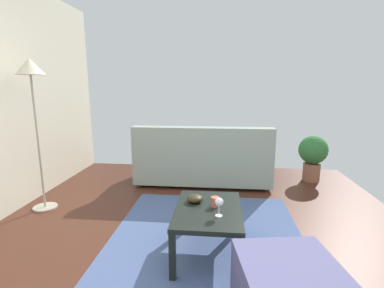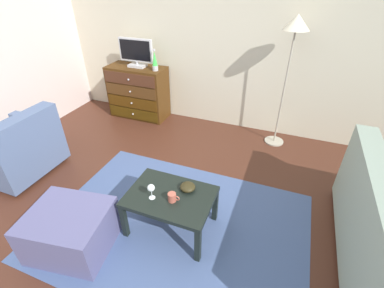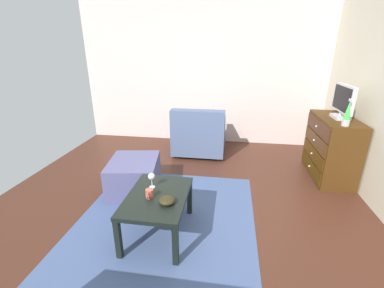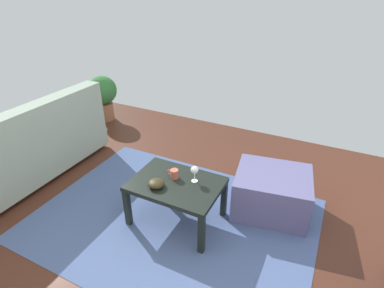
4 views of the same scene
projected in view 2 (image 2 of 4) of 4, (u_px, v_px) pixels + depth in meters
name	position (u px, v px, depth m)	size (l,w,h in m)	color
ground_plane	(167.00, 208.00, 3.01)	(5.98, 4.84, 0.05)	#472519
wall_accent_rear	(226.00, 38.00, 3.95)	(5.98, 0.12, 2.74)	beige
area_rug	(176.00, 225.00, 2.78)	(2.60, 1.90, 0.01)	#425683
dresser	(138.00, 92.00, 4.65)	(0.98, 0.49, 0.88)	#46290F
tv	(136.00, 52.00, 4.29)	(0.58, 0.18, 0.45)	silver
lava_lamp	(155.00, 61.00, 4.18)	(0.09, 0.09, 0.33)	#B7B7BC
coffee_table	(170.00, 200.00, 2.56)	(0.81, 0.57, 0.44)	black
wine_glass	(151.00, 188.00, 2.44)	(0.07, 0.07, 0.16)	silver
mug	(172.00, 197.00, 2.45)	(0.11, 0.08, 0.08)	#AE5544
bowl_decorative	(188.00, 187.00, 2.58)	(0.15, 0.15, 0.07)	#2D2613
armchair	(18.00, 149.00, 3.35)	(0.80, 0.87, 0.83)	#332319
ottoman	(71.00, 230.00, 2.47)	(0.70, 0.60, 0.42)	#565581
standing_lamp	(294.00, 36.00, 3.30)	(0.32, 0.32, 1.78)	#A59E8C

